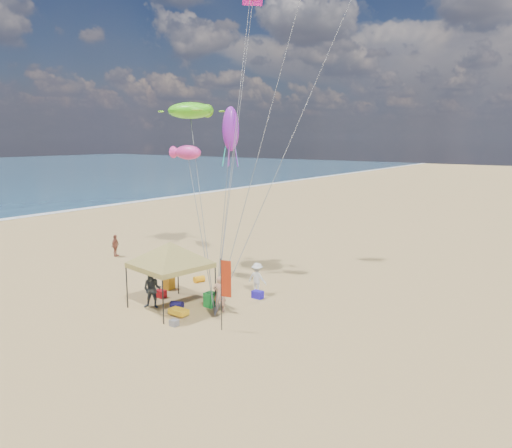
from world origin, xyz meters
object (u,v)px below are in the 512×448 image
object	(u,v)px
cooler_blue	(258,295)
person_far_a	(115,246)
person_near_b	(152,289)
person_near_c	(257,278)
canopy_tent	(170,244)
cooler_red	(161,294)
feather_flag	(225,283)
chair_yellow	(169,283)
person_near_a	(220,294)
chair_green	(210,300)
beach_cart	(179,312)

from	to	relation	value
cooler_blue	person_far_a	distance (m)	13.21
person_near_b	person_near_c	bearing A→B (deg)	29.71
canopy_tent	cooler_red	bearing A→B (deg)	154.41
person_near_b	cooler_red	bearing A→B (deg)	93.15
cooler_blue	person_far_a	bearing A→B (deg)	173.69
feather_flag	person_near_b	xyz separation A→B (m)	(-4.64, 0.14, -1.16)
person_near_b	person_near_c	size ratio (longest dim) A/B	1.12
chair_yellow	person_near_a	xyz separation A→B (m)	(4.48, -1.02, 0.51)
chair_green	beach_cart	world-z (taller)	chair_green
chair_green	person_far_a	bearing A→B (deg)	162.38
feather_flag	beach_cart	world-z (taller)	feather_flag
chair_green	cooler_blue	bearing A→B (deg)	64.83
feather_flag	person_far_a	bearing A→B (deg)	158.50
chair_green	person_near_a	bearing A→B (deg)	-17.81
canopy_tent	person_near_c	world-z (taller)	canopy_tent
person_near_b	person_near_c	world-z (taller)	person_near_b
chair_yellow	person_far_a	world-z (taller)	person_far_a
canopy_tent	cooler_blue	world-z (taller)	canopy_tent
beach_cart	person_near_b	world-z (taller)	person_near_b
feather_flag	chair_green	world-z (taller)	feather_flag
feather_flag	cooler_red	world-z (taller)	feather_flag
feather_flag	person_far_a	distance (m)	15.66
canopy_tent	feather_flag	size ratio (longest dim) A/B	1.91
canopy_tent	person_far_a	world-z (taller)	canopy_tent
cooler_red	chair_yellow	world-z (taller)	chair_yellow
canopy_tent	chair_green	bearing A→B (deg)	40.78
person_near_a	canopy_tent	bearing A→B (deg)	-2.31
cooler_red	chair_yellow	xyz separation A→B (m)	(-0.68, 1.21, 0.16)
canopy_tent	chair_green	xyz separation A→B (m)	(1.41, 1.21, -2.76)
canopy_tent	person_near_b	xyz separation A→B (m)	(-0.73, -0.55, -2.19)
canopy_tent	cooler_red	distance (m)	3.40
chair_yellow	person_near_a	world-z (taller)	person_near_a
cooler_red	chair_yellow	size ratio (longest dim) A/B	0.77
chair_green	person_near_c	bearing A→B (deg)	77.71
chair_yellow	beach_cart	distance (m)	4.19
person_near_c	cooler_blue	bearing A→B (deg)	123.40
cooler_red	chair_green	bearing A→B (deg)	8.75
chair_green	person_near_b	world-z (taller)	person_near_b
person_near_c	person_far_a	bearing A→B (deg)	-7.90
person_near_b	person_far_a	bearing A→B (deg)	120.70
cooler_blue	feather_flag	bearing A→B (deg)	-71.91
cooler_blue	beach_cart	size ratio (longest dim) A/B	0.60
chair_yellow	person_near_a	bearing A→B (deg)	-12.81
feather_flag	person_near_a	distance (m)	2.65
person_near_c	person_far_a	world-z (taller)	person_near_c
cooler_red	person_near_c	bearing A→B (deg)	43.35
feather_flag	person_near_a	xyz separation A→B (m)	(-1.68, 1.64, -1.23)
canopy_tent	feather_flag	distance (m)	4.10
cooler_red	chair_green	distance (m)	3.02
person_near_b	person_near_c	xyz separation A→B (m)	(2.78, 4.73, -0.10)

